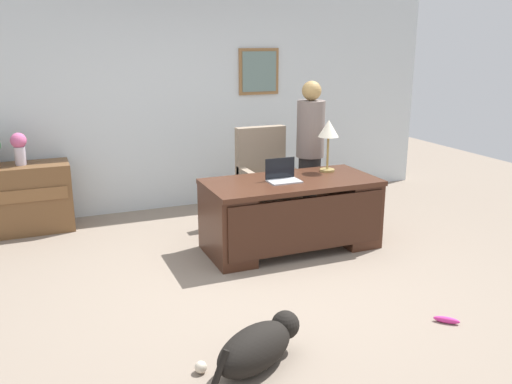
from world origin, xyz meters
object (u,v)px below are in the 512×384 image
at_px(dog_lying, 259,346).
at_px(vase_with_flowers, 19,146).
at_px(laptop, 282,176).
at_px(desk, 292,212).
at_px(dog_toy_bone, 446,320).
at_px(desk_lamp, 329,132).
at_px(person_standing, 310,151).
at_px(dog_toy_ball, 201,367).
at_px(credenza, 0,201).
at_px(armchair, 266,182).

distance_m(dog_lying, vase_with_flowers, 3.84).
bearing_deg(vase_with_flowers, laptop, -33.36).
bearing_deg(laptop, dog_lying, -119.04).
xyz_separation_m(desk, dog_toy_bone, (0.42, -1.87, -0.37)).
bearing_deg(vase_with_flowers, dog_lying, -68.28).
bearing_deg(dog_toy_bone, desk_lamp, 86.99).
bearing_deg(desk, person_standing, 50.95).
xyz_separation_m(dog_lying, desk_lamp, (1.68, 2.08, 1.01)).
xyz_separation_m(laptop, dog_toy_ball, (-1.42, -1.80, -0.75)).
xyz_separation_m(dog_lying, laptop, (1.05, 1.88, 0.63)).
bearing_deg(dog_toy_bone, laptop, 105.31).
bearing_deg(credenza, dog_toy_ball, -69.59).
height_order(credenza, dog_toy_bone, credenza).
xyz_separation_m(credenza, desk_lamp, (3.32, -1.40, 0.78)).
relative_size(desk, laptop, 5.50).
xyz_separation_m(armchair, dog_toy_ball, (-1.60, -2.64, -0.46)).
xyz_separation_m(person_standing, desk_lamp, (-0.04, -0.47, 0.30)).
xyz_separation_m(laptop, dog_toy_bone, (0.52, -1.90, -0.76)).
height_order(laptop, dog_toy_bone, laptop).
xyz_separation_m(armchair, dog_lying, (-1.23, -2.72, -0.34)).
height_order(dog_lying, laptop, laptop).
bearing_deg(desk, credenza, 149.72).
height_order(desk, dog_toy_bone, desk).
distance_m(person_standing, desk_lamp, 0.56).
relative_size(armchair, person_standing, 0.68).
bearing_deg(dog_toy_bone, armchair, 97.10).
bearing_deg(dog_lying, vase_with_flowers, 111.72).
distance_m(credenza, dog_toy_bone, 4.76).
bearing_deg(person_standing, dog_toy_ball, -130.16).
bearing_deg(vase_with_flowers, armchair, -16.42).
bearing_deg(dog_toy_bone, desk, 102.63).
bearing_deg(credenza, desk_lamp, -22.91).
relative_size(vase_with_flowers, dog_toy_ball, 4.40).
bearing_deg(desk_lamp, person_standing, 85.51).
relative_size(laptop, desk_lamp, 0.57).
relative_size(desk, dog_toy_bone, 8.99).
height_order(dog_toy_ball, dog_toy_bone, dog_toy_ball).
height_order(credenza, desk_lamp, desk_lamp).
bearing_deg(desk, vase_with_flowers, 147.26).
bearing_deg(laptop, desk_lamp, 17.52).
xyz_separation_m(credenza, vase_with_flowers, (0.25, 0.00, 0.59)).
distance_m(desk, dog_toy_bone, 1.95).
xyz_separation_m(desk, armchair, (0.08, 0.86, 0.10)).
distance_m(armchair, person_standing, 0.63).
bearing_deg(dog_lying, dog_toy_bone, -0.51).
relative_size(desk, credenza, 1.17).
distance_m(person_standing, dog_lying, 3.16).
height_order(vase_with_flowers, dog_toy_bone, vase_with_flowers).
bearing_deg(dog_lying, credenza, 115.25).
height_order(person_standing, dog_toy_bone, person_standing).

